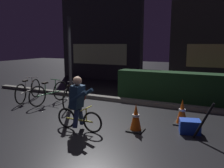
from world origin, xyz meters
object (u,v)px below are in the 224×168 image
object	(u,v)px
parked_bike_leftmost	(28,90)
cyclist	(78,103)
street_post	(70,62)
parked_bike_left_mid	(50,93)
traffic_cone_far	(182,112)
parked_bike_center_left	(72,95)
closed_umbrella	(204,121)
traffic_cone_near	(136,118)
blue_crate	(190,126)

from	to	relation	value
parked_bike_leftmost	cyclist	bearing A→B (deg)	-133.46
street_post	parked_bike_left_mid	size ratio (longest dim) A/B	1.67
street_post	parked_bike_left_mid	bearing A→B (deg)	-161.90
traffic_cone_far	cyclist	distance (m)	2.53
parked_bike_leftmost	parked_bike_center_left	world-z (taller)	parked_bike_leftmost
street_post	closed_umbrella	distance (m)	4.40
street_post	parked_bike_center_left	bearing A→B (deg)	-48.07
street_post	parked_bike_leftmost	bearing A→B (deg)	-171.54
traffic_cone_near	street_post	bearing A→B (deg)	154.42
traffic_cone_far	blue_crate	bearing A→B (deg)	-63.60
blue_crate	closed_umbrella	bearing A→B (deg)	-40.96
parked_bike_left_mid	traffic_cone_far	distance (m)	4.30
parked_bike_left_mid	traffic_cone_near	world-z (taller)	parked_bike_left_mid
traffic_cone_far	closed_umbrella	world-z (taller)	closed_umbrella
parked_bike_left_mid	closed_umbrella	world-z (taller)	closed_umbrella
parked_bike_center_left	closed_umbrella	bearing A→B (deg)	-120.59
parked_bike_left_mid	closed_umbrella	size ratio (longest dim) A/B	1.96
traffic_cone_near	cyclist	distance (m)	1.34
street_post	cyclist	world-z (taller)	street_post
parked_bike_leftmost	traffic_cone_far	distance (m)	5.23
traffic_cone_near	traffic_cone_far	size ratio (longest dim) A/B	1.00
traffic_cone_near	parked_bike_leftmost	bearing A→B (deg)	166.33
parked_bike_leftmost	blue_crate	size ratio (longest dim) A/B	3.72
blue_crate	traffic_cone_near	bearing A→B (deg)	-160.45
street_post	cyclist	distance (m)	2.48
traffic_cone_near	closed_umbrella	bearing A→B (deg)	6.05
street_post	parked_bike_left_mid	xyz separation A→B (m)	(-0.70, -0.23, -1.05)
blue_crate	cyclist	bearing A→B (deg)	-158.81
parked_bike_center_left	blue_crate	bearing A→B (deg)	-117.90
traffic_cone_far	blue_crate	distance (m)	0.58
traffic_cone_near	blue_crate	distance (m)	1.21
blue_crate	street_post	bearing A→B (deg)	166.82
parked_bike_left_mid	parked_bike_center_left	size ratio (longest dim) A/B	1.06
street_post	traffic_cone_near	bearing A→B (deg)	-25.58
street_post	traffic_cone_far	size ratio (longest dim) A/B	4.44
parked_bike_leftmost	cyclist	world-z (taller)	cyclist
parked_bike_center_left	traffic_cone_far	xyz separation A→B (m)	(3.42, -0.20, -0.04)
traffic_cone_near	parked_bike_left_mid	bearing A→B (deg)	162.60
parked_bike_leftmost	parked_bike_center_left	bearing A→B (deg)	-105.52
street_post	traffic_cone_near	distance (m)	3.20
traffic_cone_near	closed_umbrella	distance (m)	1.43
street_post	parked_bike_left_mid	distance (m)	1.28
parked_bike_center_left	traffic_cone_near	distance (m)	2.77
traffic_cone_far	blue_crate	size ratio (longest dim) A/B	1.43
traffic_cone_far	street_post	bearing A→B (deg)	173.73
traffic_cone_near	traffic_cone_far	distance (m)	1.26
traffic_cone_near	blue_crate	bearing A→B (deg)	19.55
parked_bike_center_left	closed_umbrella	xyz separation A→B (m)	(3.96, -0.96, 0.06)
traffic_cone_near	cyclist	xyz separation A→B (m)	(-1.20, -0.50, 0.32)
parked_bike_left_mid	traffic_cone_far	world-z (taller)	parked_bike_left_mid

